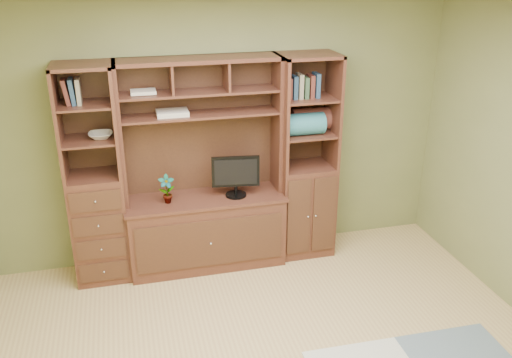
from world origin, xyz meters
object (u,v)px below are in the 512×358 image
object	(u,v)px
right_tower	(306,158)
monitor	(236,169)
center_hutch	(204,169)
left_tower	(94,177)

from	to	relation	value
right_tower	monitor	distance (m)	0.73
center_hutch	left_tower	bearing A→B (deg)	177.71
center_hutch	left_tower	world-z (taller)	same
monitor	left_tower	bearing A→B (deg)	-175.41
left_tower	right_tower	bearing A→B (deg)	0.00
center_hutch	right_tower	xyz separation A→B (m)	(1.02, 0.04, 0.00)
center_hutch	left_tower	distance (m)	1.00
right_tower	center_hutch	bearing A→B (deg)	-177.77
center_hutch	left_tower	size ratio (longest dim) A/B	1.00
center_hutch	right_tower	distance (m)	1.03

